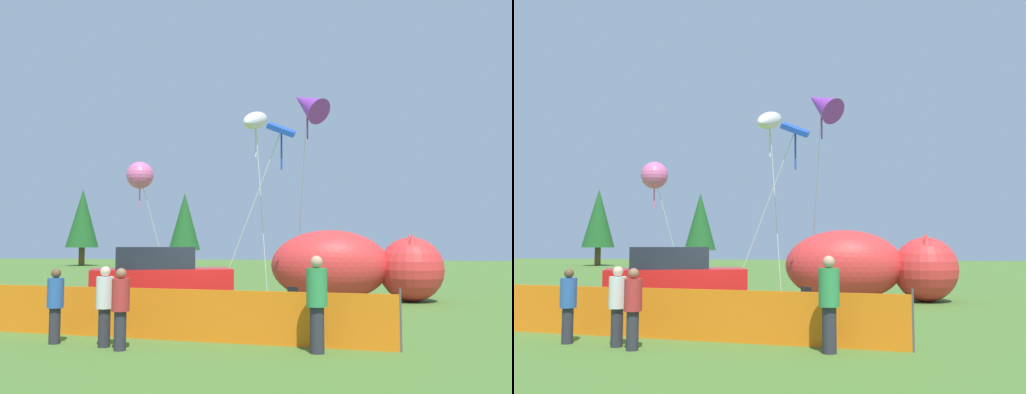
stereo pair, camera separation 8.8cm
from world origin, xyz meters
TOP-DOWN VIEW (x-y plane):
  - ground_plane at (0.00, 0.00)m, footprint 120.00×120.00m
  - parked_car at (-1.78, 1.22)m, footprint 4.45×3.05m
  - folding_chair at (2.50, 0.14)m, footprint 0.78×0.78m
  - inflatable_cat at (3.90, 6.20)m, footprint 6.45×3.04m
  - safety_fence at (0.19, -3.16)m, footprint 9.54×1.10m
  - spectator_in_white_shirt at (3.33, -4.10)m, footprint 0.41×0.41m
  - spectator_in_green_shirt at (-2.24, -4.02)m, footprint 0.35×0.35m
  - spectator_in_yellow_shirt at (-0.56, -4.49)m, footprint 0.35×0.35m
  - spectator_in_grey_shirt at (-1.04, -4.19)m, footprint 0.36×0.36m
  - kite_white_ghost at (0.62, 4.22)m, footprint 0.97×2.65m
  - kite_pink_octopus at (-4.33, 5.87)m, footprint 1.70×1.31m
  - kite_blue_box at (1.73, 2.56)m, footprint 2.71×1.02m
  - kite_purple_delta at (2.37, 5.21)m, footprint 1.98×3.73m
  - horizon_tree_east at (-22.32, 36.29)m, footprint 3.13×3.13m
  - horizon_tree_mid at (-10.83, 32.64)m, footprint 2.76×2.76m

SIDE VIEW (x-z plane):
  - ground_plane at x=0.00m, z-range 0.00..0.00m
  - safety_fence at x=0.19m, z-range -0.06..1.18m
  - folding_chair at x=2.50m, z-range 0.08..1.05m
  - spectator_in_green_shirt at x=-2.24m, z-range 0.07..1.66m
  - spectator_in_yellow_shirt at x=-0.56m, z-range 0.07..1.70m
  - spectator_in_grey_shirt at x=-1.04m, z-range 0.08..1.72m
  - parked_car at x=-1.78m, z-range -0.01..2.01m
  - spectator_in_white_shirt at x=3.33m, z-range 0.09..1.97m
  - inflatable_cat at x=3.90m, z-range -0.10..2.53m
  - horizon_tree_mid at x=-10.83m, z-range 0.75..7.34m
  - horizon_tree_east at x=-22.32m, z-range 0.85..8.32m
  - kite_pink_octopus at x=-4.33m, z-range 2.14..7.50m
  - kite_blue_box at x=1.73m, z-range 2.61..8.75m
  - kite_white_ghost at x=0.62m, z-range 2.90..10.03m
  - kite_purple_delta at x=2.37m, z-range 3.20..11.24m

